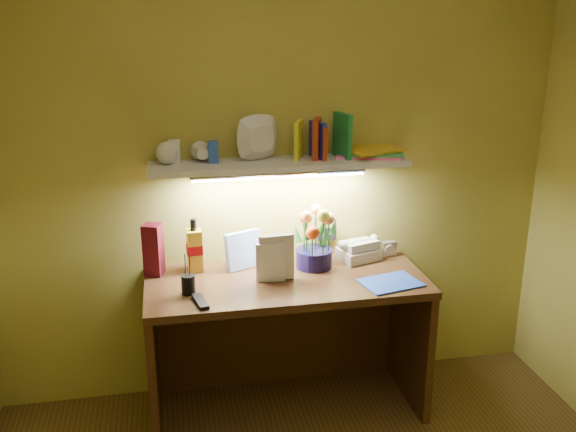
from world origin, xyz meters
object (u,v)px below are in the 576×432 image
(desk, at_px, (287,345))
(telephone, at_px, (359,248))
(flower_bouquet, at_px, (314,236))
(whisky_bottle, at_px, (194,245))
(desk_clock, at_px, (389,249))

(desk, height_order, telephone, telephone)
(flower_bouquet, bearing_deg, whisky_bottle, 174.06)
(desk, height_order, desk_clock, desk_clock)
(desk, xyz_separation_m, whisky_bottle, (-0.44, 0.20, 0.52))
(telephone, bearing_deg, flower_bouquet, 174.23)
(desk, relative_size, desk_clock, 17.41)
(desk, xyz_separation_m, desk_clock, (0.61, 0.21, 0.42))
(desk, bearing_deg, whisky_bottle, 155.99)
(whisky_bottle, bearing_deg, desk_clock, 0.63)
(desk, distance_m, desk_clock, 0.77)
(flower_bouquet, bearing_deg, desk, -142.35)
(desk_clock, height_order, whisky_bottle, whisky_bottle)
(flower_bouquet, relative_size, whisky_bottle, 1.20)
(desk, relative_size, flower_bouquet, 4.17)
(telephone, height_order, whisky_bottle, whisky_bottle)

